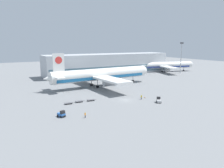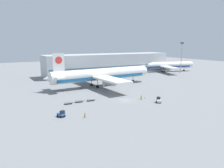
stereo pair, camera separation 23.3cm
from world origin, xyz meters
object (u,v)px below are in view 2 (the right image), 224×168
object	(u,v)px
airplane_main	(100,75)
traffic_cone_near	(145,97)
baggage_dolly_third	(91,100)
baggage_tug_mid	(61,114)
ground_crew_far	(141,97)
light_mast	(181,55)
baggage_dolly_second	(79,101)
ground_crew_near	(85,115)
airplane_distant	(164,65)
baggage_dolly_lead	(68,103)
baggage_tug_foreground	(159,100)

from	to	relation	value
airplane_main	traffic_cone_near	distance (m)	30.90
baggage_dolly_third	traffic_cone_near	distance (m)	21.40
baggage_tug_mid	ground_crew_far	world-z (taller)	baggage_tug_mid
light_mast	baggage_dolly_third	xyz separation A→B (m)	(-88.12, -38.93, -12.40)
airplane_main	baggage_dolly_second	bearing A→B (deg)	-133.91
traffic_cone_near	baggage_dolly_third	bearing A→B (deg)	162.34
airplane_main	traffic_cone_near	bearing A→B (deg)	-83.94
baggage_tug_mid	light_mast	bearing A→B (deg)	96.27
light_mast	ground_crew_near	distance (m)	112.62
baggage_dolly_second	airplane_main	bearing A→B (deg)	51.46
airplane_main	baggage_dolly_third	size ratio (longest dim) A/B	15.56
airplane_distant	baggage_dolly_second	distance (m)	101.35
airplane_main	baggage_tug_mid	world-z (taller)	airplane_main
baggage_dolly_lead	traffic_cone_near	bearing A→B (deg)	-9.71
light_mast	baggage_dolly_lead	size ratio (longest dim) A/B	5.88
airplane_distant	traffic_cone_near	xyz separation A→B (m)	(-62.94, -57.25, -4.50)
baggage_tug_foreground	baggage_dolly_third	xyz separation A→B (m)	(-20.60, 14.30, -0.49)
baggage_tug_mid	ground_crew_near	world-z (taller)	baggage_tug_mid
baggage_tug_foreground	baggage_dolly_lead	world-z (taller)	baggage_tug_foreground
baggage_dolly_third	ground_crew_far	bearing A→B (deg)	-20.45
light_mast	baggage_dolly_second	xyz separation A→B (m)	(-92.64, -38.51, -12.40)
baggage_dolly_second	ground_crew_far	bearing A→B (deg)	-17.09
light_mast	baggage_dolly_lead	world-z (taller)	light_mast
baggage_dolly_third	ground_crew_far	xyz separation A→B (m)	(17.77, -7.61, 0.65)
baggage_tug_mid	ground_crew_far	distance (m)	33.03
baggage_dolly_third	ground_crew_near	xyz separation A→B (m)	(-9.21, -16.48, 0.58)
airplane_main	baggage_dolly_third	distance (m)	28.88
ground_crew_far	baggage_dolly_third	bearing A→B (deg)	43.63
airplane_distant	baggage_tug_foreground	distance (m)	90.47
ground_crew_near	traffic_cone_near	bearing A→B (deg)	155.47
baggage_dolly_second	baggage_dolly_third	world-z (taller)	same
baggage_tug_mid	ground_crew_near	bearing A→B (deg)	33.84
ground_crew_near	airplane_distant	bearing A→B (deg)	172.82
baggage_dolly_third	traffic_cone_near	world-z (taller)	traffic_cone_near
airplane_main	light_mast	bearing A→B (deg)	9.34
light_mast	baggage_dolly_lead	bearing A→B (deg)	-158.06
baggage_dolly_lead	ground_crew_near	world-z (taller)	ground_crew_near
ground_crew_far	traffic_cone_near	distance (m)	2.94
baggage_dolly_lead	airplane_distant	bearing A→B (deg)	31.63
baggage_dolly_lead	ground_crew_near	bearing A→B (deg)	-88.98
airplane_distant	baggage_dolly_lead	distance (m)	105.25
airplane_main	baggage_tug_foreground	distance (m)	38.49
ground_crew_near	traffic_cone_near	xyz separation A→B (m)	(29.60, 9.99, -0.64)
baggage_tug_mid	baggage_tug_foreground	bearing A→B (deg)	66.66
baggage_dolly_second	ground_crew_near	xyz separation A→B (m)	(-4.69, -16.90, 0.58)
airplane_distant	ground_crew_near	size ratio (longest dim) A/B	28.31
airplane_main	baggage_dolly_third	world-z (taller)	airplane_main
airplane_main	baggage_dolly_lead	size ratio (longest dim) A/B	15.56
light_mast	ground_crew_near	bearing A→B (deg)	-150.35
baggage_tug_foreground	baggage_dolly_lead	size ratio (longest dim) A/B	0.75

